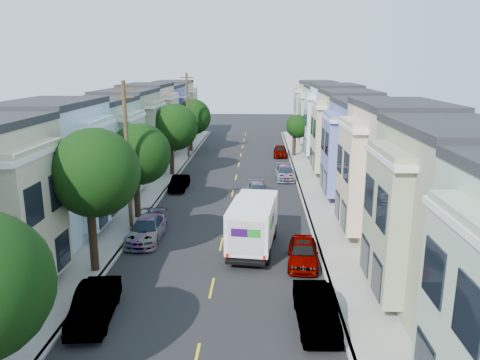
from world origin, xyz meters
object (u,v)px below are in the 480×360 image
object	(u,v)px
parked_left_c	(147,229)
parked_right_c	(285,173)
tree_e	(193,117)
parked_right_b	(303,253)
parked_right_d	(280,151)
tree_far_r	(297,127)
fedex_truck	(253,222)
tree_d	(174,127)
utility_pole_near	(128,158)
parked_right_a	(316,310)
lead_sedan	(258,191)
utility_pole_far	(188,116)
parked_left_d	(179,183)
tree_c	(139,154)
tree_b	(93,173)
parked_left_b	(94,305)

from	to	relation	value
parked_left_c	parked_right_c	xyz separation A→B (m)	(9.80, 17.00, -0.08)
tree_e	parked_right_b	size ratio (longest dim) A/B	1.54
parked_right_d	tree_e	bearing A→B (deg)	167.73
tree_far_r	tree_e	bearing A→B (deg)	168.56
tree_e	fedex_truck	bearing A→B (deg)	-75.71
tree_d	parked_right_d	xyz separation A→B (m)	(11.20, 10.56, -4.29)
tree_e	utility_pole_near	world-z (taller)	utility_pole_near
utility_pole_near	parked_right_a	xyz separation A→B (m)	(11.20, -11.29, -4.40)
tree_d	utility_pole_near	distance (m)	16.72
fedex_truck	lead_sedan	xyz separation A→B (m)	(0.21, 11.23, -1.11)
utility_pole_near	fedex_truck	world-z (taller)	utility_pole_near
utility_pole_far	parked_right_d	distance (m)	12.13
tree_e	parked_left_c	size ratio (longest dim) A/B	1.41
parked_right_c	tree_e	bearing A→B (deg)	126.26
parked_left_d	tree_e	bearing A→B (deg)	95.64
tree_c	tree_far_r	xyz separation A→B (m)	(13.20, 24.52, -1.16)
tree_b	tree_c	bearing A→B (deg)	90.00
tree_d	tree_c	bearing A→B (deg)	-90.00
tree_b	parked_right_c	xyz separation A→B (m)	(11.20, 21.92, -4.95)
utility_pole_near	lead_sedan	distance (m)	12.94
parked_right_c	tree_d	bearing A→B (deg)	172.67
lead_sedan	parked_right_d	size ratio (longest dim) A/B	1.00
tree_far_r	tree_d	bearing A→B (deg)	-141.03
utility_pole_far	parked_right_b	bearing A→B (deg)	-70.04
tree_far_r	parked_right_d	size ratio (longest dim) A/B	1.23
tree_b	tree_far_r	bearing A→B (deg)	68.65
utility_pole_far	lead_sedan	distance (m)	19.89
fedex_truck	parked_left_b	world-z (taller)	fedex_truck
lead_sedan	parked_left_b	distance (m)	21.09
tree_c	tree_e	size ratio (longest dim) A/B	1.04
fedex_truck	parked_right_b	distance (m)	3.77
parked_left_b	parked_right_b	xyz separation A→B (m)	(9.80, 6.40, -0.03)
tree_d	lead_sedan	distance (m)	12.55
tree_d	parked_right_a	distance (m)	30.46
tree_d	parked_right_c	world-z (taller)	tree_d
tree_b	parked_right_d	bearing A→B (deg)	71.58
tree_e	parked_left_d	world-z (taller)	tree_e
parked_left_c	parked_right_a	world-z (taller)	parked_right_a
tree_c	tree_far_r	bearing A→B (deg)	61.72
lead_sedan	parked_left_c	distance (m)	12.32
tree_b	parked_left_d	bearing A→B (deg)	85.39
parked_left_b	parked_left_c	xyz separation A→B (m)	(0.00, 9.80, -0.02)
parked_left_c	parked_right_b	distance (m)	10.37
tree_far_r	fedex_truck	xyz separation A→B (m)	(-4.87, -30.02, -1.95)
parked_right_a	parked_right_c	xyz separation A→B (m)	(0.00, 26.85, -0.10)
parked_right_b	utility_pole_near	bearing A→B (deg)	161.16
tree_c	parked_left_c	bearing A→B (deg)	-71.97
tree_c	parked_right_a	xyz separation A→B (m)	(11.20, -14.16, -4.10)
parked_left_c	utility_pole_far	bearing A→B (deg)	92.63
fedex_truck	parked_right_c	distance (m)	18.44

